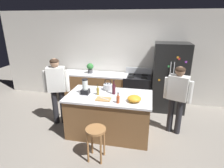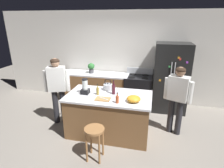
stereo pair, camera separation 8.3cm
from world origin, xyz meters
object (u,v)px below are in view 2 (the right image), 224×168
(kitchen_island, at_px, (109,114))
(person_by_sink_right, at_px, (178,95))
(mixing_bowl, at_px, (134,99))
(stove_range, at_px, (138,91))
(chef_knife, at_px, (104,99))
(refrigerator, at_px, (171,78))
(bottle_wine, at_px, (114,89))
(bar_stool, at_px, (95,135))
(tea_kettle, at_px, (108,87))
(potted_plant, at_px, (91,67))
(bottle_cooking_sauce, at_px, (117,99))
(blender_appliance, at_px, (85,87))
(cutting_board, at_px, (103,99))
(bottle_vinegar, at_px, (98,91))
(person_by_island_left, at_px, (57,85))

(kitchen_island, bearing_deg, person_by_sink_right, 13.06)
(mixing_bowl, bearing_deg, stove_range, 91.74)
(kitchen_island, xyz_separation_m, chef_knife, (-0.04, -0.24, 0.48))
(refrigerator, height_order, bottle_wine, refrigerator)
(bar_stool, height_order, tea_kettle, tea_kettle)
(stove_range, relative_size, potted_plant, 3.66)
(person_by_sink_right, distance_m, chef_knife, 1.57)
(bottle_cooking_sauce, bearing_deg, potted_plant, 122.00)
(blender_appliance, distance_m, cutting_board, 0.52)
(refrigerator, xyz_separation_m, tea_kettle, (-1.45, -1.20, 0.06))
(mixing_bowl, distance_m, chef_knife, 0.59)
(bottle_wine, distance_m, chef_knife, 0.37)
(potted_plant, bearing_deg, bottle_wine, -55.29)
(person_by_sink_right, distance_m, potted_plant, 2.65)
(potted_plant, height_order, cutting_board, potted_plant)
(blender_appliance, height_order, cutting_board, blender_appliance)
(bottle_vinegar, height_order, tea_kettle, tea_kettle)
(person_by_island_left, xyz_separation_m, mixing_bowl, (1.84, -0.38, -0.00))
(kitchen_island, xyz_separation_m, person_by_island_left, (-1.29, 0.17, 0.52))
(kitchen_island, xyz_separation_m, mixing_bowl, (0.55, -0.21, 0.52))
(person_by_island_left, distance_m, cutting_board, 1.30)
(potted_plant, relative_size, cutting_board, 1.00)
(blender_appliance, xyz_separation_m, tea_kettle, (0.42, 0.32, -0.06))
(person_by_sink_right, bearing_deg, refrigerator, 93.21)
(person_by_island_left, xyz_separation_m, bottle_wine, (1.37, -0.08, 0.05))
(person_by_sink_right, relative_size, bottle_vinegar, 6.51)
(refrigerator, distance_m, bar_stool, 2.78)
(mixing_bowl, bearing_deg, bar_stool, -132.26)
(bottle_wine, distance_m, bottle_cooking_sauce, 0.46)
(tea_kettle, xyz_separation_m, cutting_board, (0.03, -0.54, -0.07))
(person_by_island_left, relative_size, bottle_cooking_sauce, 7.51)
(tea_kettle, bearing_deg, bottle_vinegar, -114.61)
(potted_plant, relative_size, chef_knife, 1.36)
(stove_range, bearing_deg, kitchen_island, -108.04)
(bottle_wine, xyz_separation_m, bottle_vinegar, (-0.32, -0.11, -0.03))
(mixing_bowl, bearing_deg, refrigerator, 64.68)
(bottle_vinegar, xyz_separation_m, cutting_board, (0.18, -0.22, -0.08))
(kitchen_island, bearing_deg, stove_range, 71.96)
(kitchen_island, bearing_deg, cutting_board, -104.69)
(refrigerator, relative_size, bottle_wine, 5.93)
(bottle_vinegar, bearing_deg, person_by_sink_right, 11.92)
(bottle_vinegar, bearing_deg, bar_stool, -77.21)
(kitchen_island, relative_size, mixing_bowl, 6.64)
(bottle_vinegar, xyz_separation_m, tea_kettle, (0.15, 0.32, -0.01))
(bottle_wine, bearing_deg, chef_knife, -110.67)
(mixing_bowl, height_order, tea_kettle, tea_kettle)
(stove_range, xyz_separation_m, person_by_island_left, (-1.79, -1.35, 0.51))
(kitchen_island, xyz_separation_m, refrigerator, (1.36, 1.50, 0.48))
(potted_plant, xyz_separation_m, bottle_wine, (1.01, -1.46, -0.06))
(refrigerator, distance_m, bottle_vinegar, 2.20)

